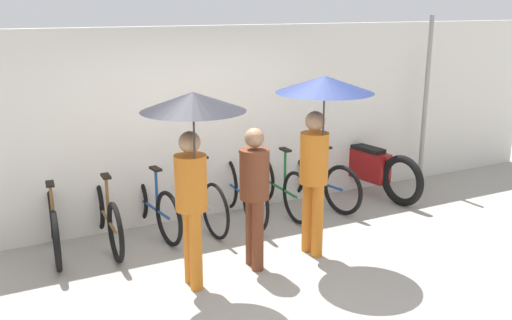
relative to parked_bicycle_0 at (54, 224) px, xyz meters
The scene contains 14 objects.
ground_plane 2.58m from the parked_bicycle_0, 45.21° to the right, with size 30.00×30.00×0.00m, color #9E998E.
back_wall 2.06m from the parked_bicycle_0, 12.77° to the left, with size 12.59×0.12×2.55m.
parked_bicycle_0 is the anchor object (origin of this frame).
parked_bicycle_1 0.60m from the parked_bicycle_0, ahead, with size 0.44×1.78×1.01m.
parked_bicycle_2 1.20m from the parked_bicycle_0, ahead, with size 0.44×1.66×1.07m.
parked_bicycle_3 1.80m from the parked_bicycle_0, ahead, with size 0.44×1.75×1.04m.
parked_bicycle_4 2.40m from the parked_bicycle_0, ahead, with size 0.44×1.74×0.99m.
parked_bicycle_5 3.00m from the parked_bicycle_0, ahead, with size 0.44×1.69×1.08m.
parked_bicycle_6 3.60m from the parked_bicycle_0, ahead, with size 0.56×1.76×0.96m.
pedestrian_leading 2.31m from the parked_bicycle_0, 54.03° to the right, with size 0.99×0.99×2.03m.
pedestrian_center 2.42m from the parked_bicycle_0, 36.05° to the right, with size 0.32×0.32×1.57m.
pedestrian_trailing 3.31m from the parked_bicycle_0, 28.80° to the right, with size 1.06×1.06×2.08m.
motorcycle 4.59m from the parked_bicycle_0, ahead, with size 0.61×2.09×0.94m.
awning_pole 5.71m from the parked_bicycle_0, ahead, with size 0.07×0.07×2.66m.
Camera 1 is at (-2.53, -4.73, 2.81)m, focal length 40.00 mm.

